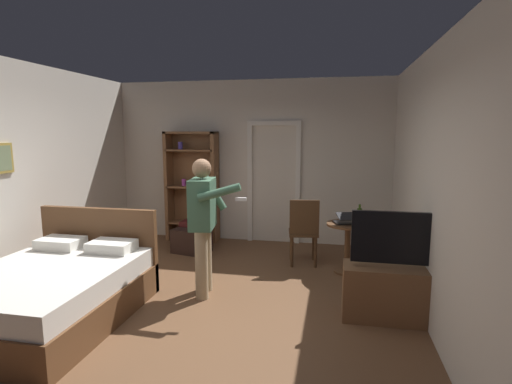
{
  "coord_description": "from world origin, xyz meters",
  "views": [
    {
      "loc": [
        1.47,
        -3.91,
        1.95
      ],
      "look_at": [
        0.59,
        0.47,
        1.26
      ],
      "focal_mm": 27.69,
      "sensor_mm": 36.0,
      "label": 1
    }
  ],
  "objects": [
    {
      "name": "ground_plane",
      "position": [
        0.0,
        0.0,
        0.0
      ],
      "size": [
        6.35,
        6.35,
        0.0
      ],
      "primitive_type": "plane",
      "color": "brown"
    },
    {
      "name": "wall_back",
      "position": [
        0.0,
        2.95,
        1.42
      ],
      "size": [
        5.08,
        0.12,
        2.83
      ],
      "primitive_type": "cube",
      "color": "silver",
      "rests_on": "ground_plane"
    },
    {
      "name": "wall_right",
      "position": [
        2.48,
        0.0,
        1.42
      ],
      "size": [
        0.12,
        6.01,
        2.83
      ],
      "primitive_type": "cube",
      "color": "silver",
      "rests_on": "ground_plane"
    },
    {
      "name": "doorway_frame",
      "position": [
        0.42,
        2.87,
        1.22
      ],
      "size": [
        0.93,
        0.08,
        2.13
      ],
      "color": "white",
      "rests_on": "ground_plane"
    },
    {
      "name": "bed",
      "position": [
        -1.38,
        -0.49,
        0.3
      ],
      "size": [
        1.53,
        1.94,
        1.02
      ],
      "color": "brown",
      "rests_on": "ground_plane"
    },
    {
      "name": "bookshelf",
      "position": [
        -1.02,
        2.72,
        1.05
      ],
      "size": [
        0.93,
        0.32,
        1.95
      ],
      "color": "brown",
      "rests_on": "ground_plane"
    },
    {
      "name": "tv_flatscreen",
      "position": [
        2.12,
        0.18,
        0.35
      ],
      "size": [
        1.06,
        0.4,
        1.16
      ],
      "color": "brown",
      "rests_on": "ground_plane"
    },
    {
      "name": "side_table",
      "position": [
        1.67,
        1.53,
        0.47
      ],
      "size": [
        0.59,
        0.59,
        0.7
      ],
      "color": "brown",
      "rests_on": "ground_plane"
    },
    {
      "name": "laptop",
      "position": [
        1.65,
        1.48,
        0.75
      ],
      "size": [
        0.4,
        0.41,
        0.16
      ],
      "color": "black",
      "rests_on": "side_table"
    },
    {
      "name": "bottle_on_table",
      "position": [
        1.81,
        1.45,
        0.82
      ],
      "size": [
        0.06,
        0.06,
        0.28
      ],
      "color": "#325413",
      "rests_on": "side_table"
    },
    {
      "name": "wooden_chair",
      "position": [
        1.05,
        1.7,
        0.54
      ],
      "size": [
        0.48,
        0.48,
        0.99
      ],
      "color": "#4C331E",
      "rests_on": "ground_plane"
    },
    {
      "name": "person_blue_shirt",
      "position": [
        -0.03,
        0.42,
        0.95
      ],
      "size": [
        0.74,
        0.63,
        1.64
      ],
      "color": "tan",
      "rests_on": "ground_plane"
    },
    {
      "name": "suitcase_dark",
      "position": [
        -0.78,
        2.18,
        0.24
      ],
      "size": [
        0.5,
        0.32,
        0.47
      ],
      "primitive_type": "cube",
      "rotation": [
        0.0,
        0.0,
        -0.06
      ],
      "color": "#4C1919",
      "rests_on": "ground_plane"
    },
    {
      "name": "suitcase_small",
      "position": [
        -0.78,
        1.97,
        0.19
      ],
      "size": [
        0.63,
        0.49,
        0.39
      ],
      "primitive_type": "cube",
      "rotation": [
        0.0,
        0.0,
        -0.2
      ],
      "color": "black",
      "rests_on": "ground_plane"
    }
  ]
}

